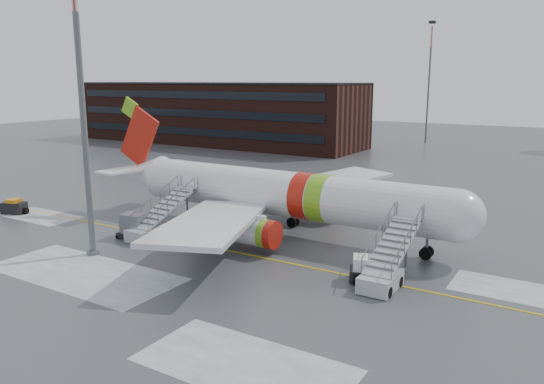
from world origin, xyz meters
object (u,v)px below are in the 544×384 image
Objects in this scene: airliner at (275,193)px; airstair_aft at (154,225)px; pushback_tug at (369,271)px; airstair_fwd at (385,269)px; light_mast_near at (82,99)px; baggage_tractor at (14,207)px; uld_container at (135,226)px.

airliner reaches higher than airstair_aft.
airliner is 10.75× the size of pushback_tug.
airstair_fwd and airstair_aft have the same top height.
pushback_tug is at bearing -30.00° from airliner.
airliner is at bearing 54.95° from light_mast_near.
airstair_fwd is 2.36× the size of pushback_tug.
airstair_aft is (-7.73, -6.54, -2.35)m from airliner.
airstair_fwd is 2.61× the size of baggage_tractor.
uld_container is at bearing -177.81° from airstair_fwd.
light_mast_near reaches higher than airstair_aft.
airstair_aft is 1.57m from uld_container.
airstair_aft is (-19.88, 0.00, 0.00)m from airstair_fwd.
light_mast_near is at bearing -97.91° from airstair_aft.
airstair_aft is 2.61× the size of baggage_tractor.
airstair_aft is at bearing 180.00° from airstair_fwd.
uld_container is at bearing 96.70° from light_mast_near.
airstair_aft is at bearing -139.80° from airliner.
baggage_tractor is at bearing 165.31° from light_mast_near.
airliner is at bearing 39.00° from uld_container.
baggage_tractor is (-15.94, -0.46, -0.34)m from uld_container.
uld_container is 11.55m from light_mast_near.
baggage_tractor is at bearing -177.74° from pushback_tug.
uld_container is (-9.08, -7.35, -2.46)m from airliner.
pushback_tug reaches higher than baggage_tractor.
airliner is 4.55× the size of airstair_aft.
baggage_tractor is at bearing -162.66° from airliner.
airliner is at bearing 40.20° from airstair_aft.
baggage_tractor is at bearing -175.78° from airstair_aft.
airliner is 11.86× the size of baggage_tractor.
airstair_fwd reaches higher than baggage_tractor.
airstair_fwd is at bearing -28.28° from airliner.
light_mast_near is (-19.58, -5.75, 10.73)m from pushback_tug.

